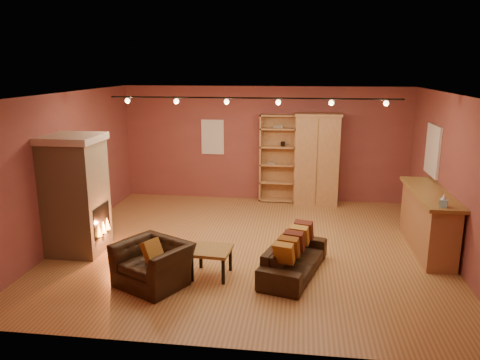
# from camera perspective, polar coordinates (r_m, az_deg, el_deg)

# --- Properties ---
(floor) EXTENTS (7.00, 7.00, 0.00)m
(floor) POSITION_cam_1_polar(r_m,az_deg,el_deg) (8.80, 1.26, -8.10)
(floor) COLOR olive
(floor) RESTS_ON ground
(ceiling) EXTENTS (7.00, 7.00, 0.00)m
(ceiling) POSITION_cam_1_polar(r_m,az_deg,el_deg) (8.18, 1.36, 10.43)
(ceiling) COLOR brown
(ceiling) RESTS_ON back_wall
(back_wall) EXTENTS (7.00, 0.02, 2.80)m
(back_wall) POSITION_cam_1_polar(r_m,az_deg,el_deg) (11.55, 3.04, 4.41)
(back_wall) COLOR brown
(back_wall) RESTS_ON floor
(left_wall) EXTENTS (0.02, 6.50, 2.80)m
(left_wall) POSITION_cam_1_polar(r_m,az_deg,el_deg) (9.40, -20.41, 1.39)
(left_wall) COLOR brown
(left_wall) RESTS_ON floor
(right_wall) EXTENTS (0.02, 6.50, 2.80)m
(right_wall) POSITION_cam_1_polar(r_m,az_deg,el_deg) (8.74, 24.77, 0.09)
(right_wall) COLOR brown
(right_wall) RESTS_ON floor
(fireplace) EXTENTS (1.01, 0.98, 2.12)m
(fireplace) POSITION_cam_1_polar(r_m,az_deg,el_deg) (8.76, -19.36, -1.69)
(fireplace) COLOR tan
(fireplace) RESTS_ON floor
(back_window) EXTENTS (0.56, 0.04, 0.86)m
(back_window) POSITION_cam_1_polar(r_m,az_deg,el_deg) (11.68, -3.36, 5.25)
(back_window) COLOR white
(back_window) RESTS_ON back_wall
(bookcase) EXTENTS (0.88, 0.34, 2.15)m
(bookcase) POSITION_cam_1_polar(r_m,az_deg,el_deg) (11.48, 4.63, 2.75)
(bookcase) COLOR tan
(bookcase) RESTS_ON floor
(armoire) EXTENTS (1.08, 0.62, 2.20)m
(armoire) POSITION_cam_1_polar(r_m,az_deg,el_deg) (11.31, 9.33, 2.52)
(armoire) COLOR tan
(armoire) RESTS_ON floor
(bar_counter) EXTENTS (0.61, 2.29, 1.10)m
(bar_counter) POSITION_cam_1_polar(r_m,az_deg,el_deg) (9.14, 21.92, -4.56)
(bar_counter) COLOR #A7744D
(bar_counter) RESTS_ON floor
(tissue_box) EXTENTS (0.15, 0.15, 0.22)m
(tissue_box) POSITION_cam_1_polar(r_m,az_deg,el_deg) (8.08, 23.59, -2.40)
(tissue_box) COLOR #8CC8E0
(tissue_box) RESTS_ON bar_counter
(right_window) EXTENTS (0.05, 0.90, 1.00)m
(right_window) POSITION_cam_1_polar(r_m,az_deg,el_deg) (10.00, 22.45, 3.37)
(right_window) COLOR white
(right_window) RESTS_ON right_wall
(loveseat) EXTENTS (0.96, 1.81, 0.74)m
(loveseat) POSITION_cam_1_polar(r_m,az_deg,el_deg) (7.64, 6.62, -8.77)
(loveseat) COLOR black
(loveseat) RESTS_ON floor
(armchair) EXTENTS (1.22, 1.07, 0.89)m
(armchair) POSITION_cam_1_polar(r_m,az_deg,el_deg) (7.32, -10.60, -9.21)
(armchair) COLOR black
(armchair) RESTS_ON floor
(coffee_table) EXTENTS (0.64, 0.64, 0.46)m
(coffee_table) POSITION_cam_1_polar(r_m,az_deg,el_deg) (7.51, -3.50, -8.85)
(coffee_table) COLOR olive
(coffee_table) RESTS_ON floor
(track_rail) EXTENTS (5.20, 0.09, 0.13)m
(track_rail) POSITION_cam_1_polar(r_m,az_deg,el_deg) (8.38, 1.51, 9.73)
(track_rail) COLOR black
(track_rail) RESTS_ON ceiling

